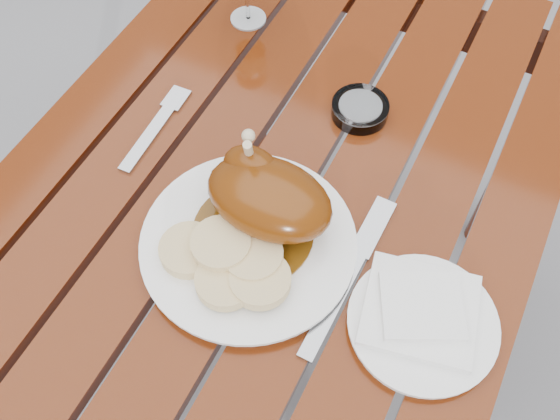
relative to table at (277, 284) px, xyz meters
The scene contains 10 objects.
ground 0.38m from the table, ahead, with size 60.00×60.00×0.00m, color slate.
table is the anchor object (origin of this frame).
dinner_plate 0.41m from the table, 80.95° to the right, with size 0.31×0.31×0.02m, color white.
roast_duck 0.45m from the table, 73.07° to the right, with size 0.19×0.18×0.13m.
bread_dumplings 0.45m from the table, 83.97° to the right, with size 0.19×0.13×0.03m.
side_plate 0.49m from the table, 24.44° to the right, with size 0.20×0.20×0.02m, color white.
napkin 0.50m from the table, 23.48° to the right, with size 0.15×0.14×0.01m, color white.
ashtray 0.43m from the table, 70.17° to the left, with size 0.09×0.09×0.02m, color #B2B7BC.
fork 0.44m from the table, behind, with size 0.02×0.17×0.01m, color gray.
knife 0.43m from the table, 36.76° to the right, with size 0.02×0.24×0.01m, color gray.
Camera 1 is at (0.26, -0.49, 1.54)m, focal length 40.00 mm.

